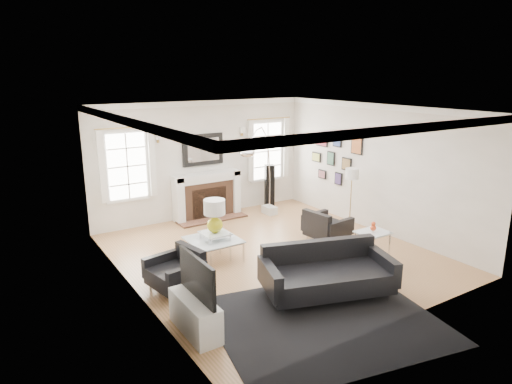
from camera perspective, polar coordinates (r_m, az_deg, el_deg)
floor at (r=8.99m, az=2.08°, el=-7.77°), size 6.00×6.00×0.00m
back_wall at (r=11.09m, az=-6.71°, el=4.04°), size 5.50×0.04×2.80m
front_wall at (r=6.42m, az=17.64°, el=-4.50°), size 5.50×0.04×2.80m
left_wall at (r=7.39m, az=-15.67°, el=-1.84°), size 0.04×6.00×2.80m
right_wall at (r=10.33m, az=14.83°, el=2.86°), size 0.04×6.00×2.80m
ceiling at (r=8.33m, az=2.26°, el=10.33°), size 5.50×6.00×0.02m
crown_molding at (r=8.33m, az=2.25°, el=9.92°), size 5.50×6.00×0.12m
fireplace at (r=11.10m, az=-6.10°, el=-0.48°), size 1.70×0.69×1.11m
mantel_mirror at (r=11.01m, az=-6.65°, el=5.28°), size 1.05×0.07×0.75m
window_left at (r=10.37m, az=-15.82°, el=3.17°), size 1.24×0.15×1.62m
window_right at (r=11.94m, az=1.42°, el=5.19°), size 1.24×0.15×1.62m
gallery_wall at (r=11.18m, az=9.89°, el=4.70°), size 0.04×1.73×1.29m
tv_unit at (r=6.41m, az=-7.59°, el=-14.42°), size 0.35×1.00×1.09m
area_rug at (r=6.83m, az=8.66°, el=-15.62°), size 3.53×3.13×0.01m
sofa at (r=7.39m, az=8.73°, el=-10.06°), size 2.22×1.50×0.67m
armchair_left at (r=7.61m, az=-9.80°, el=-9.77°), size 0.88×0.95×0.56m
armchair_right at (r=9.64m, az=8.66°, el=-4.35°), size 0.84×0.91×0.56m
coffee_table at (r=8.65m, az=-5.38°, el=-6.08°), size 0.91×0.91×0.41m
side_table_left at (r=8.61m, az=-5.13°, el=-5.73°), size 0.49×0.49×0.54m
nesting_table at (r=8.66m, az=14.35°, el=-5.61°), size 0.56×0.47×0.62m
gourd_lamp at (r=8.45m, az=-5.20°, el=-2.73°), size 0.40×0.40×0.64m
orange_vase at (r=8.58m, az=14.45°, el=-4.23°), size 0.11×0.11×0.17m
arc_floor_lamp at (r=10.30m, az=0.44°, el=2.56°), size 1.65×1.53×2.34m
stick_floor_lamp at (r=10.09m, az=11.90°, el=1.84°), size 0.29×0.29×1.43m
speaker_tower at (r=11.82m, az=1.70°, el=0.68°), size 0.30×0.30×1.14m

